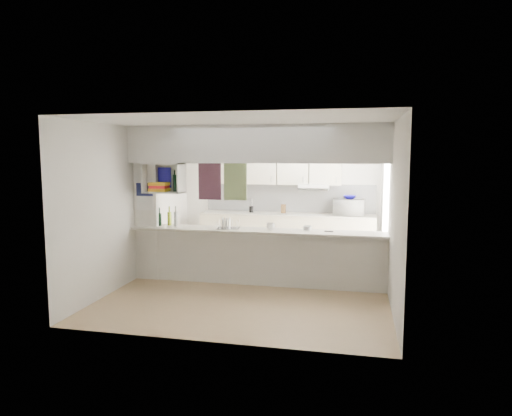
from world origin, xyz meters
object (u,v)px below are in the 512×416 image
(bowl, at_px, (350,197))
(wine_bottles, at_px, (169,219))
(dish_rack, at_px, (228,224))
(microwave, at_px, (349,207))

(bowl, xyz_separation_m, wine_bottles, (-3.02, -2.09, -0.24))
(dish_rack, bearing_deg, microwave, 40.29)
(bowl, xyz_separation_m, dish_rack, (-1.93, -2.17, -0.29))
(microwave, relative_size, wine_bottles, 1.64)
(microwave, xyz_separation_m, wine_bottles, (-3.00, -2.05, -0.04))
(microwave, distance_m, bowl, 0.20)
(bowl, relative_size, wine_bottles, 0.72)
(microwave, bearing_deg, wine_bottles, 37.84)
(bowl, distance_m, wine_bottles, 3.68)
(microwave, xyz_separation_m, dish_rack, (-1.92, -2.14, -0.09))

